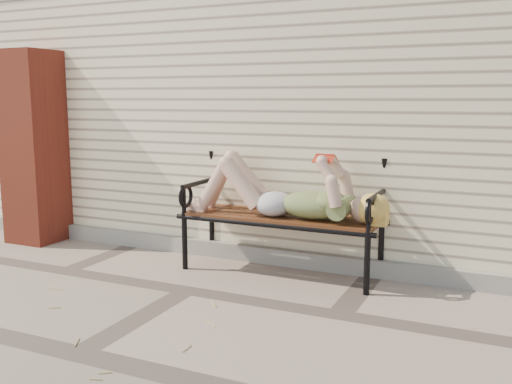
% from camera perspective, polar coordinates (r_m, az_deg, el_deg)
% --- Properties ---
extents(ground, '(80.00, 80.00, 0.00)m').
position_cam_1_polar(ground, '(4.63, -6.91, -9.75)').
color(ground, gray).
rests_on(ground, ground).
extents(house_wall, '(8.00, 4.00, 3.00)m').
position_cam_1_polar(house_wall, '(7.11, 5.67, 9.23)').
color(house_wall, '#F2E7BD').
rests_on(house_wall, ground).
extents(foundation_strip, '(8.00, 0.10, 0.15)m').
position_cam_1_polar(foundation_strip, '(5.42, -1.57, -6.00)').
color(foundation_strip, gray).
rests_on(foundation_strip, ground).
extents(brick_pillar, '(0.50, 0.50, 2.00)m').
position_cam_1_polar(brick_pillar, '(6.44, -21.30, 4.17)').
color(brick_pillar, maroon).
rests_on(brick_pillar, ground).
extents(garden_bench, '(1.86, 0.74, 1.21)m').
position_cam_1_polar(garden_bench, '(5.00, 3.02, -0.27)').
color(garden_bench, black).
rests_on(garden_bench, ground).
extents(reading_woman, '(1.76, 0.40, 0.55)m').
position_cam_1_polar(reading_woman, '(4.85, 2.55, -0.07)').
color(reading_woman, '#0B434E').
rests_on(reading_woman, ground).
extents(straw_scatter, '(2.79, 1.68, 0.01)m').
position_cam_1_polar(straw_scatter, '(4.49, -23.16, -11.01)').
color(straw_scatter, tan).
rests_on(straw_scatter, ground).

